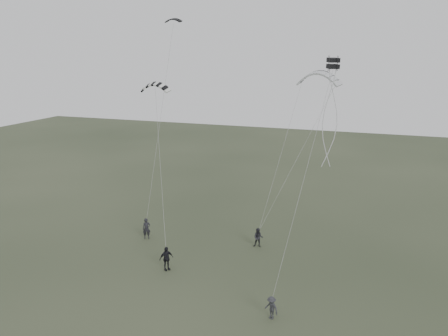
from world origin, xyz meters
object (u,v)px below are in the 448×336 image
(flyer_center, at_px, (166,258))
(kite_dark_small, at_px, (173,19))
(flyer_right, at_px, (258,238))
(flyer_far, at_px, (271,308))
(kite_striped, at_px, (155,84))
(flyer_left, at_px, (147,229))
(kite_box, at_px, (333,63))
(kite_pale_large, at_px, (319,73))

(flyer_center, bearing_deg, kite_dark_small, 59.70)
(flyer_right, bearing_deg, flyer_far, -78.74)
(kite_dark_small, distance_m, kite_striped, 8.26)
(flyer_right, bearing_deg, flyer_left, -179.02)
(flyer_center, relative_size, kite_striped, 0.75)
(flyer_far, height_order, kite_box, kite_box)
(flyer_right, distance_m, kite_box, 16.27)
(flyer_left, bearing_deg, kite_dark_small, 58.85)
(flyer_far, bearing_deg, kite_box, 102.27)
(flyer_center, height_order, kite_pale_large, kite_pale_large)
(kite_box, bearing_deg, flyer_left, 145.70)
(kite_dark_small, height_order, kite_pale_large, kite_dark_small)
(kite_striped, distance_m, kite_box, 15.16)
(flyer_center, bearing_deg, kite_box, -29.58)
(flyer_left, distance_m, kite_dark_small, 20.05)
(flyer_left, xyz_separation_m, flyer_far, (13.83, -8.61, -0.19))
(kite_dark_small, distance_m, kite_pale_large, 14.74)
(kite_dark_small, bearing_deg, kite_box, -20.66)
(flyer_left, bearing_deg, kite_pale_large, -0.19)
(kite_box, bearing_deg, kite_pale_large, 70.66)
(kite_dark_small, bearing_deg, kite_pale_large, 9.36)
(flyer_left, height_order, flyer_center, flyer_center)
(flyer_left, relative_size, flyer_far, 1.25)
(flyer_far, bearing_deg, kite_striped, 170.31)
(flyer_center, bearing_deg, flyer_right, -2.32)
(kite_dark_small, bearing_deg, flyer_left, -86.76)
(kite_pale_large, relative_size, kite_striped, 1.59)
(flyer_left, height_order, kite_striped, kite_striped)
(flyer_far, relative_size, kite_dark_small, 0.94)
(flyer_right, xyz_separation_m, kite_pale_large, (3.68, 6.54, 14.07))
(kite_pale_large, bearing_deg, kite_striped, -134.33)
(flyer_center, relative_size, flyer_far, 1.26)
(flyer_far, bearing_deg, flyer_center, -174.76)
(flyer_left, relative_size, kite_pale_large, 0.46)
(flyer_left, height_order, kite_dark_small, kite_dark_small)
(flyer_left, bearing_deg, kite_striped, 12.70)
(flyer_right, height_order, kite_dark_small, kite_dark_small)
(kite_striped, bearing_deg, kite_pale_large, 28.83)
(flyer_far, distance_m, kite_dark_small, 28.11)
(flyer_left, relative_size, kite_box, 2.60)
(flyer_far, distance_m, kite_striped, 20.83)
(flyer_right, relative_size, kite_dark_small, 1.05)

